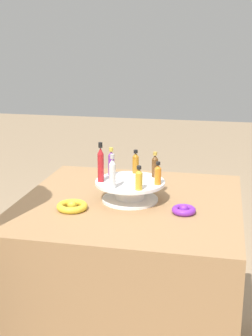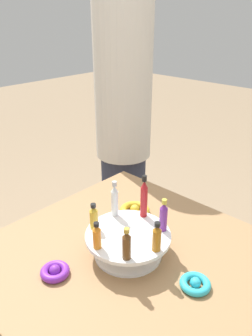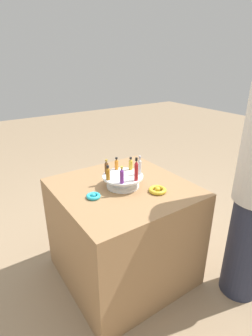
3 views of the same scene
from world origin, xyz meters
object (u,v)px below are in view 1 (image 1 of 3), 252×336
Objects in this scene: bottle_clear at (112,173)px; ribbon_bow_purple at (184,210)px; display_stand at (130,189)px; ribbon_bow_gold at (72,206)px; bottle_purple at (111,162)px; bottle_gold at (139,179)px; bottle_brown at (155,165)px; bottle_amber at (135,162)px; bottle_red at (101,164)px; bottle_orange at (158,174)px; ribbon_bow_teal at (135,180)px.

bottle_clear reaches higher than ribbon_bow_purple.
display_stand is 0.24m from ribbon_bow_gold.
ribbon_bow_gold reaches higher than ribbon_bow_purple.
bottle_gold is at bearing 40.80° from bottle_purple.
display_stand is 0.14m from bottle_brown.
bottle_gold is at bearing 27.94° from display_stand.
display_stand is 3.09× the size of ribbon_bow_purple.
bottle_clear is at bearing 104.78° from ribbon_bow_gold.
bottle_amber is 0.32m from ribbon_bow_purple.
bottle_clear is (0.07, 0.06, -0.01)m from bottle_red.
bottle_red reaches higher than bottle_purple.
bottle_red is 1.60× the size of bottle_amber.
bottle_gold is at bearing 15.08° from bottle_amber.
bottle_gold is at bearing 92.23° from bottle_clear.
bottle_purple reaches higher than bottle_amber.
bottle_brown is (-0.10, 0.19, -0.02)m from bottle_red.
bottle_red is at bearing 144.01° from ribbon_bow_gold.
bottle_orange is 0.86× the size of bottle_brown.
bottle_gold is 1.03× the size of ribbon_bow_purple.
bottle_orange is (0.02, 0.11, 0.07)m from display_stand.
bottle_clear reaches higher than bottle_brown.
bottle_brown is (-0.09, -0.03, 0.01)m from bottle_orange.
ribbon_bow_teal is (-0.26, 0.08, -0.14)m from bottle_red.
bottle_purple is 0.26m from ribbon_bow_gold.
display_stand is 3.09× the size of bottle_orange.
display_stand is 0.15m from bottle_red.
bottle_brown is 0.88× the size of ribbon_bow_gold.
bottle_amber is at bearing 143.81° from ribbon_bow_gold.
bottle_red reaches higher than bottle_clear.
bottle_clear reaches higher than display_stand.
ribbon_bow_purple is (0.20, 0.22, -0.11)m from bottle_amber.
bottle_amber is 0.83× the size of ribbon_bow_gold.
bottle_gold is (-0.00, 0.10, -0.02)m from bottle_clear.
bottle_clear is 1.45× the size of ribbon_bow_teal.
bottle_gold reaches higher than ribbon_bow_gold.
bottle_gold is 0.20m from ribbon_bow_purple.
bottle_red is 1.72× the size of ribbon_bow_teal.
bottle_amber is at bearing -164.92° from bottle_gold.
ribbon_bow_gold is (0.04, -0.14, -0.12)m from bottle_clear.
ribbon_bow_purple is at bearing 55.65° from bottle_orange.
bottle_clear is 1.48× the size of bottle_orange.
bottle_brown is at bearing -141.65° from ribbon_bow_purple.
bottle_brown reaches higher than ribbon_bow_purple.
bottle_orange is 0.34m from ribbon_bow_gold.
bottle_amber is at bearing 143.65° from bottle_red.
bottle_gold is 0.22m from bottle_amber.
bottle_clear is 0.29m from ribbon_bow_purple.
bottle_red is at bearing -139.20° from bottle_clear.
bottle_amber reaches higher than bottle_orange.
bottle_clear is 0.36m from ribbon_bow_teal.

